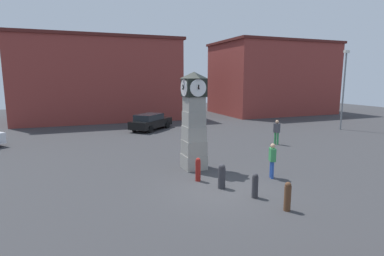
{
  "coord_description": "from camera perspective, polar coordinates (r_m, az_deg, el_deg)",
  "views": [
    {
      "loc": [
        -5.66,
        -10.69,
        4.62
      ],
      "look_at": [
        0.04,
        3.26,
        2.11
      ],
      "focal_mm": 28.0,
      "sensor_mm": 36.0,
      "label": 1
    }
  ],
  "objects": [
    {
      "name": "storefront_low_left",
      "position": [
        41.99,
        14.95,
        9.14
      ],
      "size": [
        15.08,
        10.18,
        9.22
      ],
      "color": "maroon",
      "rests_on": "ground_plane"
    },
    {
      "name": "car_far_lot",
      "position": [
        27.26,
        -7.89,
        1.22
      ],
      "size": [
        4.56,
        4.36,
        1.47
      ],
      "color": "black",
      "rests_on": "ground_plane"
    },
    {
      "name": "pedestrian_near_bench",
      "position": [
        21.8,
        15.84,
        -0.46
      ],
      "size": [
        0.38,
        0.46,
        1.74
      ],
      "color": "#338C4C",
      "rests_on": "ground_plane"
    },
    {
      "name": "pedestrian_crossing_lot",
      "position": [
        14.45,
        15.04,
        -5.61
      ],
      "size": [
        0.37,
        0.46,
        1.65
      ],
      "color": "#264CA5",
      "rests_on": "ground_plane"
    },
    {
      "name": "clock_tower",
      "position": [
        15.15,
        0.36,
        1.13
      ],
      "size": [
        1.31,
        1.36,
        4.94
      ],
      "color": "gray",
      "rests_on": "ground_plane"
    },
    {
      "name": "bollard_far_row",
      "position": [
        12.87,
        5.68,
        -9.06
      ],
      "size": [
        0.31,
        0.31,
        1.08
      ],
      "color": "#333338",
      "rests_on": "ground_plane"
    },
    {
      "name": "bollard_end_row",
      "position": [
        13.67,
        1.16,
        -7.87
      ],
      "size": [
        0.24,
        0.24,
        1.08
      ],
      "color": "maroon",
      "rests_on": "ground_plane"
    },
    {
      "name": "bollard_mid_row",
      "position": [
        12.11,
        11.91,
        -10.63
      ],
      "size": [
        0.25,
        0.25,
        0.99
      ],
      "color": "#333338",
      "rests_on": "ground_plane"
    },
    {
      "name": "street_lamp_near_road",
      "position": [
        30.17,
        26.96,
        7.32
      ],
      "size": [
        0.5,
        0.24,
        7.05
      ],
      "color": "slate",
      "rests_on": "ground_plane"
    },
    {
      "name": "ground_plane",
      "position": [
        12.95,
        5.41,
        -11.48
      ],
      "size": [
        82.48,
        82.48,
        0.0
      ],
      "primitive_type": "plane",
      "color": "#38383A"
    },
    {
      "name": "bollard_near_tower",
      "position": [
        11.28,
        17.74,
        -12.26
      ],
      "size": [
        0.24,
        0.24,
        1.05
      ],
      "color": "brown",
      "rests_on": "ground_plane"
    },
    {
      "name": "warehouse_blue_far",
      "position": [
        36.57,
        -17.26,
        8.87
      ],
      "size": [
        18.02,
        11.27,
        9.0
      ],
      "color": "maroon",
      "rests_on": "ground_plane"
    }
  ]
}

